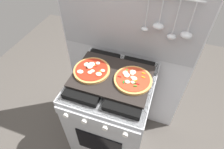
% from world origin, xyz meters
% --- Properties ---
extents(ground_plane, '(4.00, 4.00, 0.00)m').
position_xyz_m(ground_plane, '(0.00, 0.00, 0.00)').
color(ground_plane, '#4C4742').
extents(kitchen_backsplash, '(1.10, 0.09, 1.55)m').
position_xyz_m(kitchen_backsplash, '(0.00, 0.33, 0.79)').
color(kitchen_backsplash, silver).
rests_on(kitchen_backsplash, ground_plane).
extents(stove, '(0.60, 0.64, 0.90)m').
position_xyz_m(stove, '(-0.00, -0.00, 0.45)').
color(stove, '#B7BABF').
rests_on(stove, ground_plane).
extents(baking_tray, '(0.54, 0.38, 0.02)m').
position_xyz_m(baking_tray, '(0.00, 0.00, 0.91)').
color(baking_tray, black).
rests_on(baking_tray, stove).
extents(pizza_left, '(0.26, 0.26, 0.03)m').
position_xyz_m(pizza_left, '(-0.15, -0.01, 0.93)').
color(pizza_left, tan).
rests_on(pizza_left, baking_tray).
extents(pizza_right, '(0.26, 0.26, 0.03)m').
position_xyz_m(pizza_right, '(0.15, 0.00, 0.93)').
color(pizza_right, tan).
rests_on(pizza_right, baking_tray).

